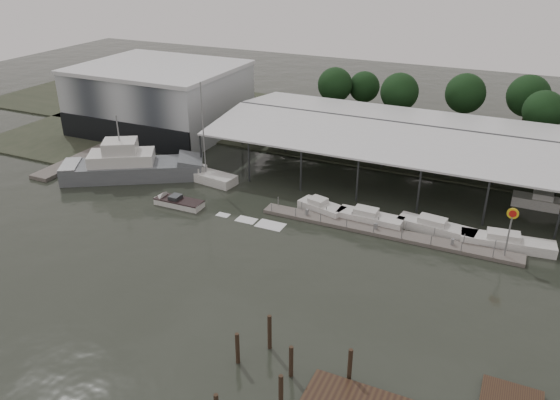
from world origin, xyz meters
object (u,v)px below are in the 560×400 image
at_px(grey_trawler, 132,166).
at_px(shell_fuel_sign, 511,224).
at_px(white_sailboat, 202,175).
at_px(speedboat_underway, 175,202).

bearing_deg(grey_trawler, shell_fuel_sign, -32.48).
distance_m(shell_fuel_sign, grey_trawler, 46.39).
bearing_deg(shell_fuel_sign, white_sailboat, 173.31).
height_order(shell_fuel_sign, grey_trawler, grey_trawler).
bearing_deg(grey_trawler, speedboat_underway, -55.99).
distance_m(white_sailboat, speedboat_underway, 7.96).
distance_m(shell_fuel_sign, speedboat_underway, 36.77).
distance_m(grey_trawler, speedboat_underway, 10.96).
bearing_deg(speedboat_underway, white_sailboat, -82.05).
distance_m(shell_fuel_sign, white_sailboat, 38.00).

